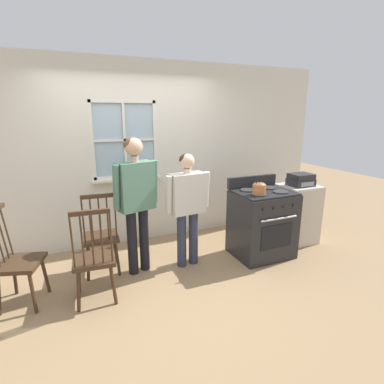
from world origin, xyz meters
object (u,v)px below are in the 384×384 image
(person_elderly_left, at_px, (136,193))
(stereo, at_px, (301,180))
(chair_by_window, at_px, (17,263))
(chair_center_cluster, at_px, (101,238))
(stove, at_px, (262,223))
(side_counter, at_px, (297,214))
(person_teen_center, at_px, (187,200))
(kettle, at_px, (259,188))
(chair_near_wall, at_px, (94,260))
(potted_plant, at_px, (124,173))

(person_elderly_left, xyz_separation_m, stereo, (2.47, -0.06, -0.04))
(chair_by_window, bearing_deg, chair_center_cluster, -51.92)
(stove, relative_size, side_counter, 1.20)
(chair_by_window, relative_size, person_teen_center, 0.72)
(stereo, bearing_deg, stove, -168.95)
(chair_center_cluster, distance_m, stove, 2.15)
(kettle, xyz_separation_m, side_counter, (0.95, 0.30, -0.57))
(person_elderly_left, distance_m, stereo, 2.47)
(stove, relative_size, kettle, 4.39)
(chair_center_cluster, bearing_deg, stove, 174.16)
(chair_center_cluster, relative_size, kettle, 4.28)
(chair_center_cluster, height_order, kettle, kettle)
(chair_by_window, relative_size, stereo, 3.11)
(chair_near_wall, xyz_separation_m, person_elderly_left, (0.57, 0.42, 0.56))
(chair_center_cluster, bearing_deg, side_counter, -179.90)
(kettle, relative_size, potted_plant, 0.79)
(chair_near_wall, distance_m, chair_center_cluster, 0.59)
(chair_near_wall, height_order, stove, stove)
(chair_center_cluster, bearing_deg, kettle, 169.62)
(potted_plant, bearing_deg, stove, -33.92)
(chair_center_cluster, xyz_separation_m, potted_plant, (0.46, 0.75, 0.64))
(chair_center_cluster, xyz_separation_m, person_teen_center, (1.06, -0.23, 0.41))
(chair_near_wall, bearing_deg, stereo, -169.68)
(potted_plant, distance_m, side_counter, 2.69)
(potted_plant, bearing_deg, side_counter, -21.23)
(side_counter, bearing_deg, person_teen_center, -178.84)
(person_teen_center, xyz_separation_m, stove, (1.06, -0.13, -0.41))
(chair_near_wall, relative_size, stove, 0.98)
(stereo, bearing_deg, side_counter, 90.00)
(stereo, bearing_deg, person_elderly_left, 178.57)
(chair_near_wall, relative_size, potted_plant, 3.38)
(person_teen_center, relative_size, side_counter, 1.64)
(chair_center_cluster, height_order, stereo, stereo)
(kettle, relative_size, side_counter, 0.27)
(potted_plant, height_order, side_counter, potted_plant)
(chair_near_wall, distance_m, stove, 2.27)
(chair_near_wall, bearing_deg, kettle, -174.33)
(chair_by_window, distance_m, chair_near_wall, 0.76)
(kettle, relative_size, stereo, 0.73)
(chair_center_cluster, relative_size, stereo, 3.11)
(chair_by_window, xyz_separation_m, kettle, (2.81, -0.16, 0.56))
(chair_near_wall, distance_m, person_elderly_left, 0.90)
(chair_center_cluster, bearing_deg, stereo, 179.69)
(stove, relative_size, potted_plant, 3.46)
(kettle, xyz_separation_m, stereo, (0.95, 0.28, -0.04))
(person_teen_center, bearing_deg, stereo, -5.75)
(chair_by_window, distance_m, kettle, 2.87)
(chair_by_window, xyz_separation_m, side_counter, (3.75, 0.14, -0.02))
(chair_by_window, bearing_deg, person_elderly_left, -64.93)
(chair_by_window, relative_size, side_counter, 1.18)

